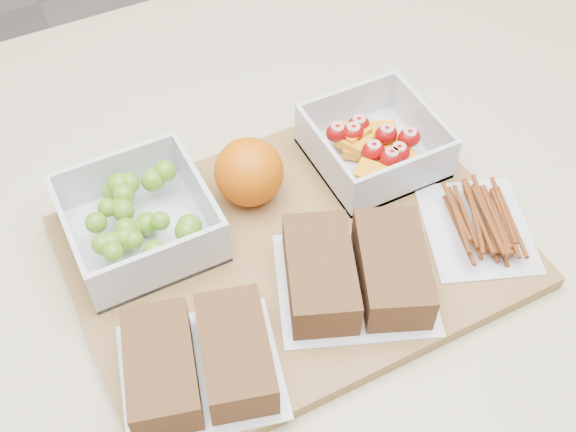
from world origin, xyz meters
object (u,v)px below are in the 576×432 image
fruit_container (374,146)px  orange (249,172)px  grape_container (139,220)px  cutting_board (295,252)px  sandwich_bag_center (356,271)px  pretzel_bag (479,220)px  sandwich_bag_left (199,361)px

fruit_container → orange: (-0.14, 0.01, 0.01)m
grape_container → cutting_board: bearing=-32.2°
grape_container → fruit_container: (0.26, -0.01, -0.00)m
grape_container → sandwich_bag_center: bearing=-42.6°
sandwich_bag_center → pretzel_bag: sandwich_bag_center is taller
grape_container → fruit_container: 0.26m
sandwich_bag_center → sandwich_bag_left: bearing=-173.5°
fruit_container → pretzel_bag: (0.04, -0.13, -0.01)m
pretzel_bag → sandwich_bag_left: bearing=-176.1°
grape_container → pretzel_bag: (0.30, -0.14, -0.01)m
sandwich_bag_left → sandwich_bag_center: size_ratio=0.89×
sandwich_bag_left → fruit_container: bearing=30.0°
grape_container → sandwich_bag_left: size_ratio=0.84×
cutting_board → pretzel_bag: 0.18m
cutting_board → orange: 0.09m
cutting_board → fruit_container: size_ratio=3.37×
sandwich_bag_center → grape_container: bearing=137.4°
orange → sandwich_bag_left: bearing=-126.9°
fruit_container → sandwich_bag_left: size_ratio=0.78×
sandwich_bag_center → fruit_container: bearing=53.3°
cutting_board → pretzel_bag: pretzel_bag is taller
cutting_board → grape_container: 0.15m
orange → pretzel_bag: orange is taller
orange → sandwich_bag_center: orange is taller
fruit_container → pretzel_bag: 0.14m
sandwich_bag_center → pretzel_bag: 0.14m
orange → pretzel_bag: bearing=-38.0°
orange → sandwich_bag_center: 0.15m
cutting_board → sandwich_bag_left: (-0.13, -0.08, 0.03)m
grape_container → sandwich_bag_left: 0.16m
cutting_board → orange: size_ratio=5.99×
grape_container → sandwich_bag_center: size_ratio=0.75×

